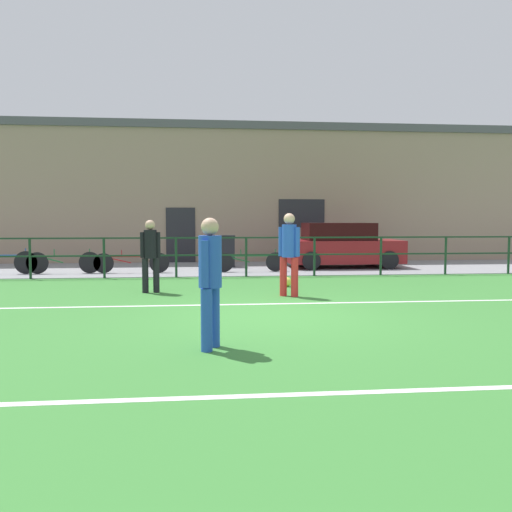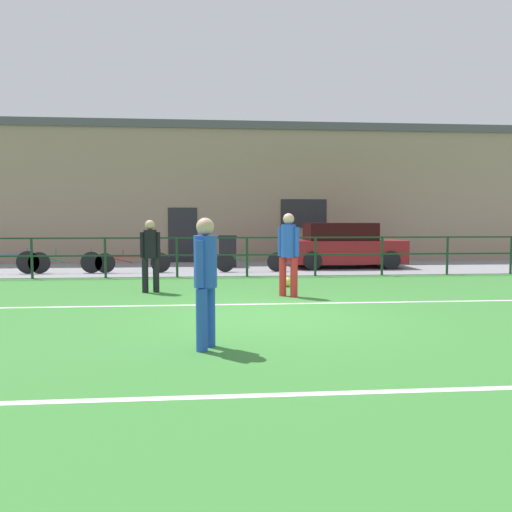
# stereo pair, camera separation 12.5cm
# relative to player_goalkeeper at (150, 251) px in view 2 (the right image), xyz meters

# --- Properties ---
(ground) EXTENTS (60.00, 44.00, 0.04)m
(ground) POSITION_rel_player_goalkeeper_xyz_m (2.40, -3.01, -0.95)
(ground) COLOR #387A33
(field_line_touchline) EXTENTS (36.00, 0.11, 0.00)m
(field_line_touchline) POSITION_rel_player_goalkeeper_xyz_m (2.40, -1.81, -0.93)
(field_line_touchline) COLOR white
(field_line_touchline) RESTS_ON ground
(field_line_hash) EXTENTS (36.00, 0.11, 0.00)m
(field_line_hash) POSITION_rel_player_goalkeeper_xyz_m (2.40, -6.95, -0.93)
(field_line_hash) COLOR white
(field_line_hash) RESTS_ON ground
(pavement_strip) EXTENTS (48.00, 5.00, 0.02)m
(pavement_strip) POSITION_rel_player_goalkeeper_xyz_m (2.40, 5.49, -0.92)
(pavement_strip) COLOR gray
(pavement_strip) RESTS_ON ground
(perimeter_fence) EXTENTS (36.07, 0.07, 1.15)m
(perimeter_fence) POSITION_rel_player_goalkeeper_xyz_m (2.40, 2.99, -0.18)
(perimeter_fence) COLOR #193823
(perimeter_fence) RESTS_ON ground
(clubhouse_facade) EXTENTS (28.00, 2.56, 5.39)m
(clubhouse_facade) POSITION_rel_player_goalkeeper_xyz_m (2.40, 9.19, 1.78)
(clubhouse_facade) COLOR gray
(clubhouse_facade) RESTS_ON ground
(player_goalkeeper) EXTENTS (0.44, 0.29, 1.64)m
(player_goalkeeper) POSITION_rel_player_goalkeeper_xyz_m (0.00, 0.00, 0.00)
(player_goalkeeper) COLOR black
(player_goalkeeper) RESTS_ON ground
(player_striker) EXTENTS (0.29, 0.43, 1.67)m
(player_striker) POSITION_rel_player_goalkeeper_xyz_m (1.29, -5.16, 0.02)
(player_striker) COLOR blue
(player_striker) RESTS_ON ground
(player_winger) EXTENTS (0.43, 0.31, 1.78)m
(player_winger) POSITION_rel_player_goalkeeper_xyz_m (3.01, -0.85, 0.08)
(player_winger) COLOR red
(player_winger) RESTS_ON ground
(soccer_ball_match) EXTENTS (0.23, 0.23, 0.23)m
(soccer_ball_match) POSITION_rel_player_goalkeeper_xyz_m (3.22, 0.70, -0.81)
(soccer_ball_match) COLOR #E5E04C
(soccer_ball_match) RESTS_ON ground
(parked_car_red) EXTENTS (3.83, 1.87, 1.52)m
(parked_car_red) POSITION_rel_player_goalkeeper_xyz_m (5.87, 5.38, -0.19)
(parked_car_red) COLOR maroon
(parked_car_red) RESTS_ON pavement_strip
(bicycle_parked_0) EXTENTS (2.28, 0.04, 0.71)m
(bicycle_parked_0) POSITION_rel_player_goalkeeper_xyz_m (-1.03, 4.19, -0.59)
(bicycle_parked_0) COLOR black
(bicycle_parked_0) RESTS_ON pavement_strip
(bicycle_parked_1) EXTENTS (2.19, 0.04, 0.75)m
(bicycle_parked_1) POSITION_rel_player_goalkeeper_xyz_m (-3.04, 4.19, -0.57)
(bicycle_parked_1) COLOR black
(bicycle_parked_1) RESTS_ON pavement_strip
(bicycle_parked_3) EXTENTS (2.22, 0.04, 0.71)m
(bicycle_parked_3) POSITION_rel_player_goalkeeper_xyz_m (2.60, 4.19, -0.59)
(bicycle_parked_3) COLOR black
(bicycle_parked_3) RESTS_ON pavement_strip
(trash_bin_0) EXTENTS (0.62, 0.53, 1.09)m
(trash_bin_0) POSITION_rel_player_goalkeeper_xyz_m (1.93, 5.97, -0.36)
(trash_bin_0) COLOR black
(trash_bin_0) RESTS_ON pavement_strip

